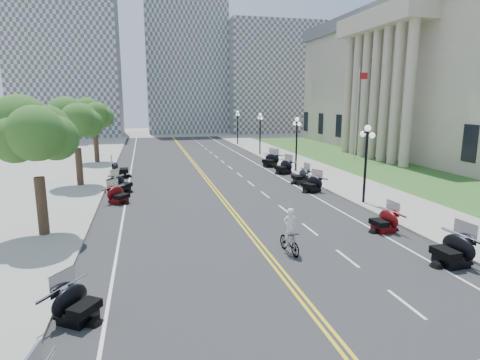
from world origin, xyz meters
TOP-DOWN VIEW (x-y plane):
  - ground at (0.00, 0.00)m, footprint 160.00×160.00m
  - road at (0.00, 10.00)m, footprint 16.00×90.00m
  - centerline_yellow_a at (-0.12, 10.00)m, footprint 0.12×90.00m
  - centerline_yellow_b at (0.12, 10.00)m, footprint 0.12×90.00m
  - edge_line_north at (6.40, 10.00)m, footprint 0.12×90.00m
  - edge_line_south at (-6.40, 10.00)m, footprint 0.12×90.00m
  - lane_dash_4 at (3.20, -8.00)m, footprint 0.12×2.00m
  - lane_dash_5 at (3.20, -4.00)m, footprint 0.12×2.00m
  - lane_dash_6 at (3.20, 0.00)m, footprint 0.12×2.00m
  - lane_dash_7 at (3.20, 4.00)m, footprint 0.12×2.00m
  - lane_dash_8 at (3.20, 8.00)m, footprint 0.12×2.00m
  - lane_dash_9 at (3.20, 12.00)m, footprint 0.12×2.00m
  - lane_dash_10 at (3.20, 16.00)m, footprint 0.12×2.00m
  - lane_dash_11 at (3.20, 20.00)m, footprint 0.12×2.00m
  - lane_dash_12 at (3.20, 24.00)m, footprint 0.12×2.00m
  - lane_dash_13 at (3.20, 28.00)m, footprint 0.12×2.00m
  - lane_dash_14 at (3.20, 32.00)m, footprint 0.12×2.00m
  - lane_dash_15 at (3.20, 36.00)m, footprint 0.12×2.00m
  - lane_dash_16 at (3.20, 40.00)m, footprint 0.12×2.00m
  - lane_dash_17 at (3.20, 44.00)m, footprint 0.12×2.00m
  - lane_dash_18 at (3.20, 48.00)m, footprint 0.12×2.00m
  - lane_dash_19 at (3.20, 52.00)m, footprint 0.12×2.00m
  - sidewalk_north at (10.50, 10.00)m, footprint 5.00×90.00m
  - sidewalk_south at (-10.50, 10.00)m, footprint 5.00×90.00m
  - lawn at (17.50, 18.00)m, footprint 9.00×60.00m
  - civic_building at (32.00, 22.00)m, footprint 26.00×51.00m
  - distant_block_a at (-18.00, 62.00)m, footprint 18.00×14.00m
  - distant_block_b at (4.00, 68.00)m, footprint 16.00×12.00m
  - distant_block_c at (22.00, 65.00)m, footprint 20.00×14.00m
  - street_lamp_2 at (8.60, 4.00)m, footprint 0.50×1.20m
  - street_lamp_3 at (8.60, 16.00)m, footprint 0.50×1.20m
  - street_lamp_4 at (8.60, 28.00)m, footprint 0.50×1.20m
  - street_lamp_5 at (8.60, 40.00)m, footprint 0.50×1.20m
  - flagpole at (18.00, 22.00)m, footprint 1.10×0.20m
  - tree_2 at (-10.00, 2.00)m, footprint 4.80×4.80m
  - tree_3 at (-10.00, 14.00)m, footprint 4.80×4.80m
  - tree_4 at (-10.00, 26.00)m, footprint 4.80×4.80m
  - motorcycle_n_4 at (6.97, -5.63)m, footprint 2.19×2.19m
  - motorcycle_n_5 at (6.72, -1.20)m, footprint 1.95×1.95m
  - motorcycle_n_7 at (6.78, 8.10)m, footprint 2.45×2.45m
  - motorcycle_n_8 at (7.10, 11.08)m, footprint 2.04×2.04m
  - motorcycle_n_9 at (7.24, 15.57)m, footprint 2.55×2.55m
  - motorcycle_n_10 at (7.27, 19.63)m, footprint 2.96×2.96m
  - motorcycle_s_4 at (-7.20, -6.60)m, footprint 2.48×2.48m
  - motorcycle_s_7 at (-6.80, 7.93)m, footprint 2.52×2.52m
  - motorcycle_s_8 at (-6.77, 11.21)m, footprint 2.64×2.64m
  - motorcycle_s_9 at (-7.21, 17.08)m, footprint 2.30×2.30m
  - bicycle at (0.99, -2.86)m, footprint 0.73×1.80m
  - cyclist_rider at (0.99, -2.86)m, footprint 0.63×0.41m

SIDE VIEW (x-z plane):
  - ground at x=0.00m, z-range 0.00..0.00m
  - road at x=0.00m, z-range 0.00..0.01m
  - centerline_yellow_a at x=-0.12m, z-range 0.01..0.01m
  - centerline_yellow_b at x=0.12m, z-range 0.01..0.01m
  - edge_line_north at x=6.40m, z-range 0.01..0.01m
  - edge_line_south at x=-6.40m, z-range 0.01..0.01m
  - lane_dash_4 at x=3.20m, z-range 0.01..0.01m
  - lane_dash_5 at x=3.20m, z-range 0.01..0.01m
  - lane_dash_6 at x=3.20m, z-range 0.01..0.01m
  - lane_dash_7 at x=3.20m, z-range 0.01..0.01m
  - lane_dash_8 at x=3.20m, z-range 0.01..0.01m
  - lane_dash_9 at x=3.20m, z-range 0.01..0.01m
  - lane_dash_10 at x=3.20m, z-range 0.01..0.01m
  - lane_dash_11 at x=3.20m, z-range 0.01..0.01m
  - lane_dash_12 at x=3.20m, z-range 0.01..0.01m
  - lane_dash_13 at x=3.20m, z-range 0.01..0.01m
  - lane_dash_14 at x=3.20m, z-range 0.01..0.01m
  - lane_dash_15 at x=3.20m, z-range 0.01..0.01m
  - lane_dash_16 at x=3.20m, z-range 0.01..0.01m
  - lane_dash_17 at x=3.20m, z-range 0.01..0.01m
  - lane_dash_18 at x=3.20m, z-range 0.01..0.01m
  - lane_dash_19 at x=3.20m, z-range 0.01..0.01m
  - lawn at x=17.50m, z-range 0.00..0.10m
  - sidewalk_north at x=10.50m, z-range 0.00..0.15m
  - sidewalk_south at x=-10.50m, z-range 0.00..0.15m
  - bicycle at x=0.99m, z-range 0.00..1.05m
  - motorcycle_s_7 at x=-6.80m, z-range 0.00..1.25m
  - motorcycle_s_4 at x=-7.20m, z-range 0.00..1.25m
  - motorcycle_n_5 at x=6.72m, z-range 0.00..1.26m
  - motorcycle_n_7 at x=6.78m, z-range 0.00..1.31m
  - motorcycle_n_8 at x=7.10m, z-range 0.00..1.34m
  - motorcycle_s_8 at x=-6.77m, z-range 0.00..1.35m
  - motorcycle_n_9 at x=7.24m, z-range 0.00..1.41m
  - motorcycle_n_4 at x=6.97m, z-range 0.00..1.45m
  - motorcycle_n_10 at x=7.27m, z-range 0.00..1.48m
  - motorcycle_s_9 at x=-7.21m, z-range 0.00..1.56m
  - cyclist_rider at x=0.99m, z-range 1.05..2.77m
  - street_lamp_2 at x=8.60m, z-range 0.15..5.05m
  - street_lamp_3 at x=8.60m, z-range 0.15..5.05m
  - street_lamp_4 at x=8.60m, z-range 0.15..5.05m
  - street_lamp_5 at x=8.60m, z-range 0.15..5.05m
  - tree_2 at x=-10.00m, z-range 0.15..9.35m
  - tree_3 at x=-10.00m, z-range 0.15..9.35m
  - tree_4 at x=-10.00m, z-range 0.15..9.35m
  - flagpole at x=18.00m, z-range 0.00..10.00m
  - civic_building at x=32.00m, z-range 0.00..17.80m
  - distant_block_c at x=22.00m, z-range 0.00..22.00m
  - distant_block_a at x=-18.00m, z-range 0.00..26.00m
  - distant_block_b at x=4.00m, z-range 0.00..30.00m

